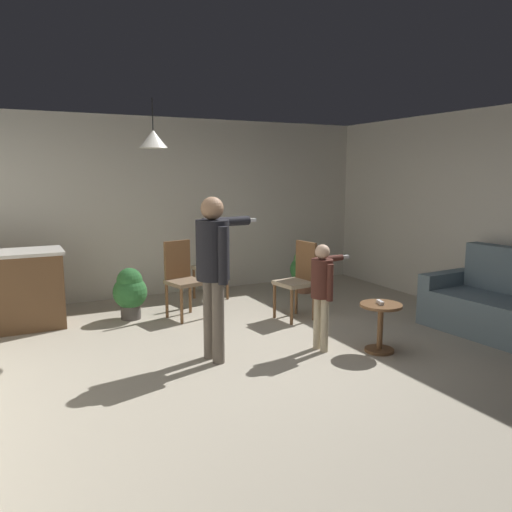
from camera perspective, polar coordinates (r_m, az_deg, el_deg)
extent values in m
plane|color=#B2A893|center=(5.40, 2.23, -10.99)|extent=(7.68, 7.68, 0.00)
cube|color=silver|center=(8.03, -8.76, 5.49)|extent=(6.40, 0.10, 2.70)
cube|color=silver|center=(7.19, 25.37, 4.26)|extent=(0.10, 6.40, 2.70)
cube|color=slate|center=(6.52, 26.05, -6.29)|extent=(0.96, 1.50, 0.45)
cube|color=slate|center=(6.95, 20.50, -4.23)|extent=(0.86, 0.25, 0.63)
cylinder|color=brown|center=(7.26, 22.05, -6.07)|extent=(0.05, 0.05, 0.06)
cylinder|color=brown|center=(6.77, 18.70, -6.98)|extent=(0.05, 0.05, 0.06)
cube|color=brown|center=(6.78, -25.98, -3.71)|extent=(1.20, 0.60, 0.91)
cube|color=beige|center=(6.69, -26.27, 0.26)|extent=(1.26, 0.66, 0.04)
cylinder|color=brown|center=(5.49, 13.87, -5.39)|extent=(0.44, 0.44, 0.03)
cylinder|color=brown|center=(5.56, 13.77, -7.99)|extent=(0.06, 0.06, 0.49)
cylinder|color=brown|center=(5.63, 13.68, -10.23)|extent=(0.31, 0.31, 0.03)
cylinder|color=#60564C|center=(5.20, -5.27, -6.99)|extent=(0.12, 0.12, 0.83)
cylinder|color=#60564C|center=(5.06, -4.27, -7.45)|extent=(0.12, 0.12, 0.83)
cylinder|color=black|center=(4.97, -4.89, 0.67)|extent=(0.33, 0.33, 0.59)
sphere|color=#9E7556|center=(4.93, -4.95, 5.36)|extent=(0.23, 0.23, 0.23)
cylinder|color=black|center=(5.25, -3.39, 3.87)|extent=(0.56, 0.18, 0.10)
cube|color=white|center=(5.42, -0.63, 4.05)|extent=(0.13, 0.06, 0.04)
cylinder|color=black|center=(4.82, -3.72, 0.04)|extent=(0.10, 0.10, 0.56)
cylinder|color=tan|center=(5.52, 6.91, -7.42)|extent=(0.08, 0.08, 0.58)
cylinder|color=tan|center=(5.43, 7.71, -7.72)|extent=(0.08, 0.08, 0.58)
cylinder|color=#4C261E|center=(5.36, 7.41, -2.52)|extent=(0.23, 0.23, 0.41)
sphere|color=#D8AD8C|center=(5.31, 7.48, 0.47)|extent=(0.16, 0.16, 0.16)
cylinder|color=#4C261E|center=(5.55, 8.13, -0.32)|extent=(0.39, 0.10, 0.07)
cube|color=white|center=(5.69, 9.84, -0.12)|extent=(0.13, 0.05, 0.04)
cylinder|color=#4C261E|center=(5.26, 8.32, -2.98)|extent=(0.07, 0.07, 0.38)
cylinder|color=brown|center=(6.92, -7.42, -4.52)|extent=(0.04, 0.04, 0.45)
cylinder|color=brown|center=(6.74, -9.99, -4.97)|extent=(0.04, 0.04, 0.45)
cylinder|color=brown|center=(6.63, -5.72, -5.11)|extent=(0.04, 0.04, 0.45)
cylinder|color=brown|center=(6.44, -8.36, -5.59)|extent=(0.04, 0.04, 0.45)
cube|color=#7F664C|center=(6.63, -7.92, -2.94)|extent=(0.51, 0.51, 0.05)
cube|color=brown|center=(6.73, -8.84, -0.39)|extent=(0.38, 0.13, 0.50)
cylinder|color=brown|center=(6.57, 6.51, -5.27)|extent=(0.04, 0.04, 0.45)
cylinder|color=brown|center=(6.83, 4.54, -4.66)|extent=(0.04, 0.04, 0.45)
cylinder|color=brown|center=(6.34, 4.03, -5.76)|extent=(0.04, 0.04, 0.45)
cylinder|color=brown|center=(6.62, 2.09, -5.09)|extent=(0.04, 0.04, 0.45)
cube|color=tan|center=(6.53, 4.32, -3.06)|extent=(0.47, 0.47, 0.05)
cube|color=brown|center=(6.59, 5.64, -0.52)|extent=(0.09, 0.38, 0.50)
cylinder|color=brown|center=(7.39, -5.50, -3.59)|extent=(0.04, 0.04, 0.45)
cylinder|color=brown|center=(7.59, -3.24, -3.22)|extent=(0.04, 0.04, 0.45)
cylinder|color=brown|center=(7.69, -6.99, -3.12)|extent=(0.04, 0.04, 0.45)
cylinder|color=brown|center=(7.88, -4.77, -2.77)|extent=(0.04, 0.04, 0.45)
cube|color=tan|center=(7.59, -5.15, -1.33)|extent=(0.50, 0.50, 0.05)
cube|color=brown|center=(7.39, -4.36, 0.56)|extent=(0.38, 0.12, 0.50)
cylinder|color=brown|center=(8.09, 5.43, -3.34)|extent=(0.26, 0.26, 0.21)
sphere|color=#387F3D|center=(8.04, 5.45, -1.52)|extent=(0.45, 0.45, 0.45)
sphere|color=#387F3D|center=(8.01, 5.47, -0.40)|extent=(0.34, 0.34, 0.34)
cylinder|color=#4C4742|center=(6.81, -13.89, -6.04)|extent=(0.25, 0.25, 0.20)
sphere|color=#2D6B33|center=(6.75, -13.97, -3.97)|extent=(0.44, 0.44, 0.44)
sphere|color=#2D6B33|center=(6.72, -14.02, -2.70)|extent=(0.33, 0.33, 0.33)
cube|color=white|center=(5.47, 13.78, -5.07)|extent=(0.07, 0.13, 0.04)
cone|color=silver|center=(5.97, -11.47, 12.76)|extent=(0.32, 0.32, 0.20)
cylinder|color=black|center=(6.00, -11.55, 15.34)|extent=(0.01, 0.01, 0.36)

